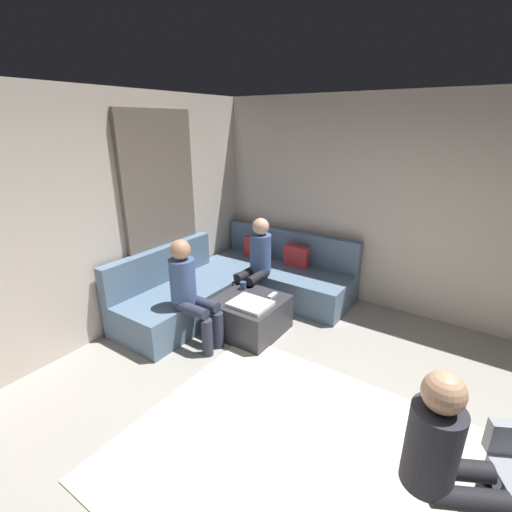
# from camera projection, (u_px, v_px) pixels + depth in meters

# --- Properties ---
(ground_plane) EXTENTS (6.00, 6.00, 0.10)m
(ground_plane) POSITION_uv_depth(u_px,v_px,m) (318.00, 490.00, 2.54)
(ground_plane) COLOR gray
(wall_back) EXTENTS (6.00, 0.12, 2.70)m
(wall_back) POSITION_uv_depth(u_px,v_px,m) (431.00, 212.00, 4.33)
(wall_back) COLOR beige
(wall_back) RESTS_ON ground_plane
(wall_left) EXTENTS (0.12, 6.00, 2.70)m
(wall_left) POSITION_uv_depth(u_px,v_px,m) (54.00, 230.00, 3.60)
(wall_left) COLOR beige
(wall_left) RESTS_ON ground_plane
(curtain_panel) EXTENTS (0.06, 1.10, 2.50)m
(curtain_panel) POSITION_uv_depth(u_px,v_px,m) (162.00, 215.00, 4.59)
(curtain_panel) COLOR #726659
(curtain_panel) RESTS_ON ground_plane
(area_rug) EXTENTS (2.60, 2.20, 0.01)m
(area_rug) POSITION_uv_depth(u_px,v_px,m) (299.00, 459.00, 2.70)
(area_rug) COLOR beige
(area_rug) RESTS_ON ground_plane
(sectional_couch) EXTENTS (2.10, 2.55, 0.87)m
(sectional_couch) POSITION_uv_depth(u_px,v_px,m) (239.00, 284.00, 4.98)
(sectional_couch) COLOR slate
(sectional_couch) RESTS_ON ground_plane
(ottoman) EXTENTS (0.76, 0.76, 0.42)m
(ottoman) POSITION_uv_depth(u_px,v_px,m) (249.00, 315.00, 4.31)
(ottoman) COLOR #333338
(ottoman) RESTS_ON ground_plane
(folded_blanket) EXTENTS (0.44, 0.36, 0.04)m
(folded_blanket) POSITION_uv_depth(u_px,v_px,m) (250.00, 304.00, 4.08)
(folded_blanket) COLOR white
(folded_blanket) RESTS_ON ottoman
(coffee_mug) EXTENTS (0.08, 0.08, 0.10)m
(coffee_mug) POSITION_uv_depth(u_px,v_px,m) (243.00, 286.00, 4.47)
(coffee_mug) COLOR #334C72
(coffee_mug) RESTS_ON ottoman
(game_remote) EXTENTS (0.05, 0.15, 0.02)m
(game_remote) POSITION_uv_depth(u_px,v_px,m) (272.00, 295.00, 4.30)
(game_remote) COLOR white
(game_remote) RESTS_ON ottoman
(person_on_couch_back) EXTENTS (0.30, 0.60, 1.20)m
(person_on_couch_back) POSITION_uv_depth(u_px,v_px,m) (256.00, 260.00, 4.76)
(person_on_couch_back) COLOR black
(person_on_couch_back) RESTS_ON ground_plane
(person_on_couch_side) EXTENTS (0.60, 0.30, 1.20)m
(person_on_couch_side) POSITION_uv_depth(u_px,v_px,m) (190.00, 289.00, 3.93)
(person_on_couch_side) COLOR #2D3347
(person_on_couch_side) RESTS_ON ground_plane
(person_on_armchair) EXTENTS (0.60, 0.47, 1.18)m
(person_on_armchair) POSITION_uv_depth(u_px,v_px,m) (448.00, 457.00, 1.98)
(person_on_armchair) COLOR black
(person_on_armchair) RESTS_ON ground_plane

